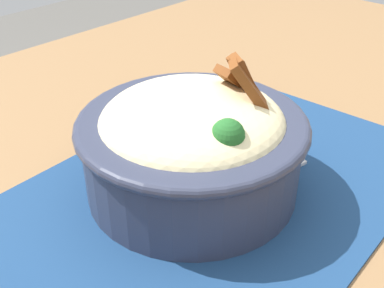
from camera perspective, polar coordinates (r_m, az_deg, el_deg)
name	(u,v)px	position (r m, az deg, el deg)	size (l,w,h in m)	color
table	(229,212)	(0.53, 4.39, -8.06)	(1.39, 0.94, 0.74)	olive
placemat	(215,190)	(0.47, 2.77, -5.46)	(0.45, 0.30, 0.00)	navy
bowl	(192,141)	(0.44, 0.06, 0.36)	(0.22, 0.22, 0.13)	#2D3347
fork	(257,135)	(0.55, 7.83, 1.04)	(0.04, 0.13, 0.00)	silver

